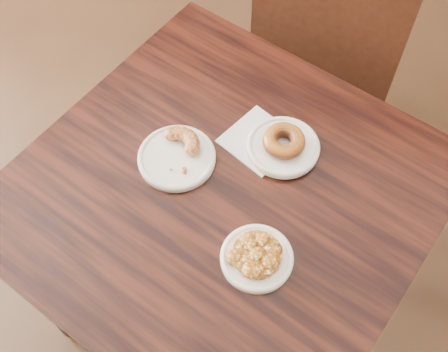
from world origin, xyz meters
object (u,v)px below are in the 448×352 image
(cafe_table, at_px, (223,259))
(chair_far, at_px, (331,49))
(glazed_donut, at_px, (284,141))
(cruller_fragment, at_px, (176,152))
(apple_fritter, at_px, (257,254))

(cafe_table, xyz_separation_m, chair_far, (0.09, 0.78, 0.08))
(glazed_donut, height_order, cruller_fragment, glazed_donut)
(cafe_table, bearing_deg, apple_fritter, -31.43)
(chair_far, bearing_deg, cafe_table, 85.13)
(cafe_table, relative_size, chair_far, 0.93)
(glazed_donut, relative_size, apple_fritter, 0.71)
(cafe_table, distance_m, chair_far, 0.79)
(apple_fritter, bearing_deg, cafe_table, 131.80)
(cafe_table, xyz_separation_m, glazed_donut, (0.09, 0.14, 0.41))
(cruller_fragment, bearing_deg, chair_far, 74.11)
(cruller_fragment, bearing_deg, glazed_donut, 26.19)
(cruller_fragment, bearing_deg, apple_fritter, -35.03)
(chair_far, bearing_deg, cruller_fragment, 75.84)
(glazed_donut, distance_m, apple_fritter, 0.27)
(cafe_table, distance_m, cruller_fragment, 0.42)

